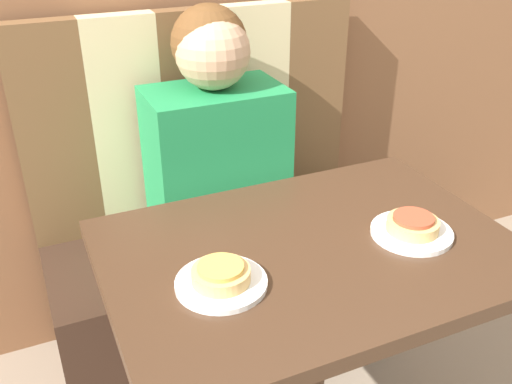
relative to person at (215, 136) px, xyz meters
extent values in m
cube|color=#382319|center=(0.00, 0.00, -0.58)|extent=(1.08, 0.47, 0.45)
cube|color=brown|center=(-0.43, 0.20, -0.01)|extent=(0.22, 0.06, 0.68)
cube|color=beige|center=(-0.22, 0.20, -0.01)|extent=(0.22, 0.06, 0.68)
cube|color=brown|center=(0.00, 0.20, -0.01)|extent=(0.22, 0.06, 0.68)
cube|color=beige|center=(0.22, 0.20, -0.01)|extent=(0.22, 0.06, 0.68)
cube|color=brown|center=(0.43, 0.20, -0.01)|extent=(0.22, 0.06, 0.68)
cube|color=#422B1C|center=(0.00, -0.59, -0.05)|extent=(0.88, 0.62, 0.03)
cylinder|color=#422B1C|center=(0.00, -0.59, -0.43)|extent=(0.10, 0.10, 0.74)
cube|color=#1E8447|center=(0.00, 0.00, -0.10)|extent=(0.40, 0.25, 0.49)
sphere|color=tan|center=(0.00, 0.00, 0.25)|extent=(0.21, 0.21, 0.21)
sphere|color=brown|center=(0.00, 0.02, 0.27)|extent=(0.21, 0.21, 0.21)
cylinder|color=white|center=(-0.22, -0.64, -0.03)|extent=(0.18, 0.18, 0.01)
cylinder|color=white|center=(0.22, -0.64, -0.03)|extent=(0.18, 0.18, 0.01)
cylinder|color=tan|center=(-0.22, -0.64, -0.01)|extent=(0.11, 0.11, 0.03)
cylinder|color=gold|center=(-0.22, -0.64, 0.01)|extent=(0.09, 0.09, 0.01)
cylinder|color=tan|center=(0.22, -0.64, -0.01)|extent=(0.11, 0.11, 0.03)
cylinder|color=#AD472D|center=(0.22, -0.64, 0.01)|extent=(0.09, 0.09, 0.01)
camera|label=1|loc=(-0.52, -1.47, 0.65)|focal=40.00mm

